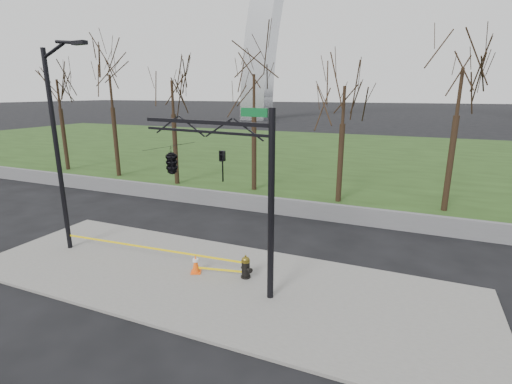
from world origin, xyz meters
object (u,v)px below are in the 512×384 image
at_px(street_light, 59,138).
at_px(traffic_cone, 196,264).
at_px(fire_hydrant, 246,267).
at_px(traffic_signal_mast, 188,162).

bearing_deg(street_light, traffic_cone, 5.98).
distance_m(traffic_cone, street_light, 7.24).
distance_m(fire_hydrant, traffic_cone, 1.86).
bearing_deg(traffic_cone, street_light, -178.66).
relative_size(traffic_cone, street_light, 0.08).
distance_m(street_light, traffic_signal_mast, 5.76).
xyz_separation_m(fire_hydrant, traffic_cone, (-1.82, -0.36, -0.04)).
relative_size(fire_hydrant, traffic_signal_mast, 0.14).
bearing_deg(street_light, fire_hydrant, 8.36).
bearing_deg(traffic_signal_mast, street_light, -169.27).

